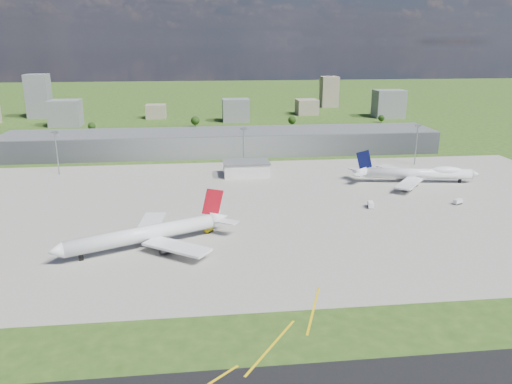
{
  "coord_description": "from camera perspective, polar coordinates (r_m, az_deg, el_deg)",
  "views": [
    {
      "loc": [
        -16.78,
        -182.66,
        75.6
      ],
      "look_at": [
        8.51,
        36.53,
        9.0
      ],
      "focal_mm": 35.0,
      "sensor_mm": 36.0,
      "label": 1
    }
  ],
  "objects": [
    {
      "name": "mast_center",
      "position": [
        304.42,
        -1.42,
        5.83
      ],
      "size": [
        3.5,
        2.0,
        25.9
      ],
      "color": "gray",
      "rests_on": "ground"
    },
    {
      "name": "bldg_w",
      "position": [
        502.18,
        -20.96,
        8.43
      ],
      "size": [
        28.0,
        22.0,
        24.0
      ],
      "primitive_type": "cube",
      "color": "slate",
      "rests_on": "ground"
    },
    {
      "name": "airliner_red_twin",
      "position": [
        195.76,
        -12.18,
        -4.69
      ],
      "size": [
        66.54,
        50.13,
        19.37
      ],
      "rotation": [
        0.0,
        0.0,
        3.57
      ],
      "color": "white",
      "rests_on": "ground"
    },
    {
      "name": "ops_building",
      "position": [
        292.81,
        -1.13,
        2.64
      ],
      "size": [
        26.0,
        16.0,
        8.0
      ],
      "primitive_type": "cube",
      "color": "silver",
      "rests_on": "ground"
    },
    {
      "name": "bldg_e",
      "position": [
        543.31,
        14.92,
        9.73
      ],
      "size": [
        30.0,
        22.0,
        28.0
      ],
      "primitive_type": "cube",
      "color": "slate",
      "rests_on": "ground"
    },
    {
      "name": "van_white_near",
      "position": [
        242.76,
        12.96,
        -1.45
      ],
      "size": [
        3.45,
        5.87,
        2.77
      ],
      "rotation": [
        0.0,
        0.0,
        1.38
      ],
      "color": "white",
      "rests_on": "ground"
    },
    {
      "name": "tree_far_e",
      "position": [
        504.98,
        14.13,
        8.2
      ],
      "size": [
        6.3,
        6.3,
        7.7
      ],
      "color": "#382314",
      "rests_on": "ground"
    },
    {
      "name": "tree_w",
      "position": [
        462.7,
        -18.27,
        7.16
      ],
      "size": [
        6.75,
        6.75,
        8.25
      ],
      "color": "#382314",
      "rests_on": "ground"
    },
    {
      "name": "van_white_far",
      "position": [
        260.67,
        22.08,
        -1.05
      ],
      "size": [
        5.25,
        4.06,
        2.46
      ],
      "rotation": [
        0.0,
        0.0,
        0.45
      ],
      "color": "silver",
      "rests_on": "ground"
    },
    {
      "name": "bldg_cw",
      "position": [
        528.91,
        -11.35,
        9.02
      ],
      "size": [
        20.0,
        18.0,
        14.0
      ],
      "primitive_type": "cube",
      "color": "gray",
      "rests_on": "ground"
    },
    {
      "name": "bldg_tall_e",
      "position": [
        615.74,
        8.36,
        11.26
      ],
      "size": [
        20.0,
        18.0,
        36.0
      ],
      "primitive_type": "cube",
      "color": "gray",
      "rests_on": "ground"
    },
    {
      "name": "ground",
      "position": [
        341.55,
        -3.61,
        3.97
      ],
      "size": [
        1400.0,
        1400.0,
        0.0
      ],
      "primitive_type": "plane",
      "color": "#2B4916",
      "rests_on": "ground"
    },
    {
      "name": "terminal",
      "position": [
        354.66,
        -3.76,
        5.69
      ],
      "size": [
        300.0,
        42.0,
        15.0
      ],
      "primitive_type": "cube",
      "color": "slate",
      "rests_on": "ground"
    },
    {
      "name": "tree_e",
      "position": [
        471.06,
        4.15,
        8.2
      ],
      "size": [
        7.65,
        7.65,
        9.35
      ],
      "color": "#382314",
      "rests_on": "ground"
    },
    {
      "name": "mast_west",
      "position": [
        314.45,
        -21.89,
        4.97
      ],
      "size": [
        3.5,
        2.0,
        25.9
      ],
      "color": "gray",
      "rests_on": "ground"
    },
    {
      "name": "mast_east",
      "position": [
        332.66,
        17.91,
        5.96
      ],
      "size": [
        3.5,
        2.0,
        25.9
      ],
      "color": "gray",
      "rests_on": "ground"
    },
    {
      "name": "apron",
      "position": [
        236.65,
        0.26,
        -1.82
      ],
      "size": [
        360.0,
        190.0,
        0.08
      ],
      "primitive_type": "cube",
      "color": "gray",
      "rests_on": "ground"
    },
    {
      "name": "bldg_c",
      "position": [
        498.23,
        -2.32,
        9.33
      ],
      "size": [
        26.0,
        20.0,
        22.0
      ],
      "primitive_type": "cube",
      "color": "slate",
      "rests_on": "ground"
    },
    {
      "name": "airliner_blue_quad",
      "position": [
        292.45,
        18.03,
        2.01
      ],
      "size": [
        70.19,
        54.55,
        18.36
      ],
      "rotation": [
        0.0,
        0.0,
        -0.15
      ],
      "color": "white",
      "rests_on": "ground"
    },
    {
      "name": "tug_yellow",
      "position": [
        207.52,
        -5.42,
        -4.38
      ],
      "size": [
        3.77,
        3.95,
        1.74
      ],
      "rotation": [
        0.0,
        0.0,
        0.87
      ],
      "color": "yellow",
      "rests_on": "ground"
    },
    {
      "name": "bldg_tall_w",
      "position": [
        569.2,
        -23.59,
        10.02
      ],
      "size": [
        22.0,
        20.0,
        44.0
      ],
      "primitive_type": "cube",
      "color": "slate",
      "rests_on": "ground"
    },
    {
      "name": "bldg_ce",
      "position": [
        549.48,
        5.82,
        9.64
      ],
      "size": [
        22.0,
        24.0,
        16.0
      ],
      "primitive_type": "cube",
      "color": "gray",
      "rests_on": "ground"
    },
    {
      "name": "tree_c",
      "position": [
        467.9,
        -6.97,
        8.1
      ],
      "size": [
        8.1,
        8.1,
        9.9
      ],
      "color": "#382314",
      "rests_on": "ground"
    }
  ]
}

